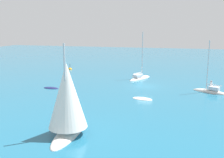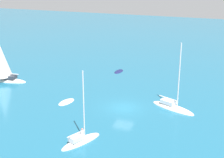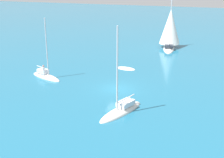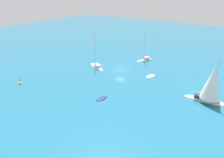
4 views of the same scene
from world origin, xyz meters
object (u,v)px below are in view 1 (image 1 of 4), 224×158
sailboat (140,78)px  skiff (142,99)px  sailboat_1 (68,102)px  yacht (210,91)px  tender (51,88)px  channel_buoy (70,69)px

sailboat → skiff: 14.23m
sailboat → sailboat_1: bearing=-159.7°
yacht → sailboat_1: 24.74m
sailboat → tender: size_ratio=3.38×
channel_buoy → sailboat: bearing=68.3°
skiff → yacht: (-6.26, 9.32, 0.17)m
yacht → channel_buoy: bearing=-0.4°
skiff → sailboat_1: (13.82, -4.81, 3.12)m
skiff → yacht: yacht is taller
sailboat_1 → tender: bearing=-151.1°
skiff → channel_buoy: 28.88m
yacht → tender: bearing=34.7°
skiff → yacht: bearing=-133.0°
sailboat_1 → channel_buoy: size_ratio=5.24×
channel_buoy → tender: bearing=14.5°
sailboat → channel_buoy: 18.66m
sailboat → tender: sailboat is taller
yacht → sailboat_1: (20.09, -14.14, 2.95)m
yacht → channel_buoy: 32.70m
skiff → channel_buoy: bearing=-33.3°
yacht → skiff: bearing=60.1°
tender → sailboat_1: 19.67m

